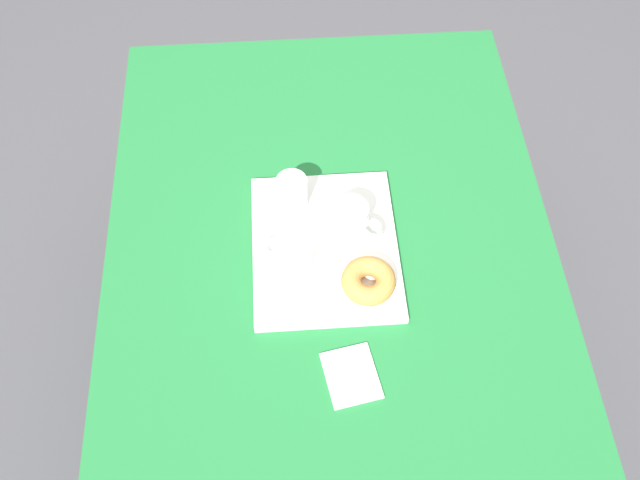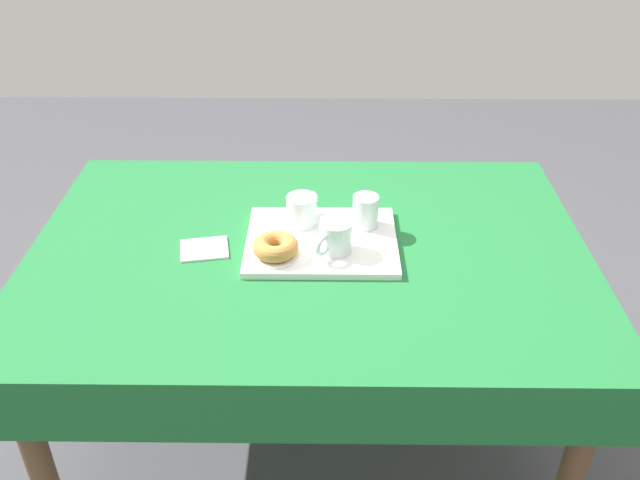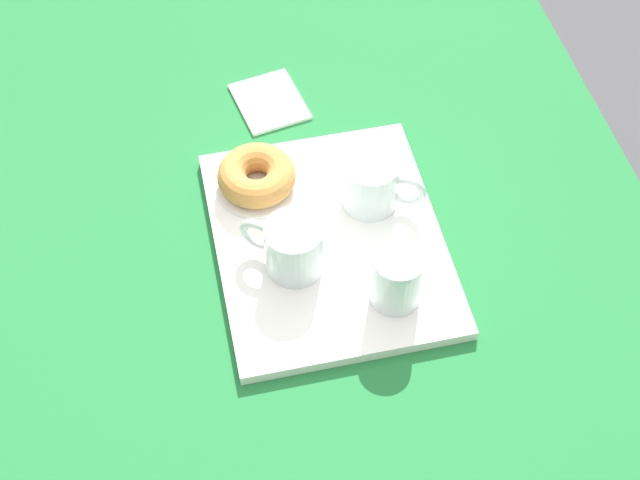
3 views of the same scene
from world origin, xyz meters
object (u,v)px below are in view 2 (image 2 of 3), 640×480
dining_table (309,275)px  tea_mug_left (335,238)px  serving_tray (322,241)px  donut_plate_left (276,255)px  paper_napkin (204,249)px  sugar_donut_left (276,246)px  tea_mug_right (302,211)px  water_glass_near (365,212)px

dining_table → tea_mug_left: bearing=-32.9°
tea_mug_left → serving_tray: bearing=121.1°
dining_table → tea_mug_left: size_ratio=13.11×
donut_plate_left → paper_napkin: size_ratio=1.00×
tea_mug_left → sugar_donut_left: tea_mug_left is taller
serving_tray → donut_plate_left: (-0.12, -0.08, 0.01)m
dining_table → sugar_donut_left: (-0.08, -0.07, 0.14)m
tea_mug_right → paper_napkin: (-0.25, -0.11, -0.05)m
tea_mug_right → paper_napkin: bearing=-157.1°
paper_napkin → dining_table: bearing=3.5°
serving_tray → water_glass_near: water_glass_near is taller
tea_mug_right → donut_plate_left: 0.18m
sugar_donut_left → dining_table: bearing=40.5°
water_glass_near → paper_napkin: size_ratio=0.73×
tea_mug_right → dining_table: bearing=-77.7°
paper_napkin → serving_tray: bearing=5.8°
tea_mug_left → tea_mug_right: size_ratio=0.96×
water_glass_near → dining_table: bearing=-151.6°
serving_tray → donut_plate_left: bearing=-143.9°
tea_mug_right → sugar_donut_left: bearing=-111.2°
dining_table → serving_tray: size_ratio=3.71×
tea_mug_right → water_glass_near: (0.17, -0.01, 0.00)m
serving_tray → water_glass_near: bearing=29.7°
dining_table → tea_mug_right: bearing=102.3°
donut_plate_left → paper_napkin: donut_plate_left is taller
serving_tray → donut_plate_left: donut_plate_left is taller
dining_table → paper_napkin: size_ratio=11.97×
dining_table → donut_plate_left: (-0.08, -0.07, 0.11)m
dining_table → tea_mug_right: size_ratio=12.53×
donut_plate_left → sugar_donut_left: bearing=0.0°
tea_mug_left → water_glass_near: (0.08, 0.13, 0.00)m
dining_table → donut_plate_left: bearing=-139.5°
tea_mug_left → water_glass_near: water_glass_near is taller
tea_mug_left → water_glass_near: bearing=57.0°
tea_mug_left → donut_plate_left: tea_mug_left is taller
tea_mug_left → paper_napkin: (-0.34, 0.03, -0.05)m
serving_tray → paper_napkin: bearing=-174.2°
donut_plate_left → sugar_donut_left: 0.03m
water_glass_near → serving_tray: bearing=-150.3°
tea_mug_right → donut_plate_left: tea_mug_right is taller
sugar_donut_left → tea_mug_left: bearing=9.4°
donut_plate_left → water_glass_near: bearing=33.0°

